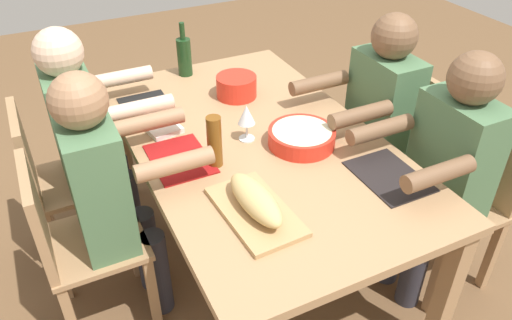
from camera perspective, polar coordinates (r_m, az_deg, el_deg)
ground_plane at (r=2.67m, az=-0.00°, el=-11.12°), size 8.00×8.00×0.00m
dining_table at (r=2.24m, az=-0.00°, el=0.65°), size 1.73×1.02×0.74m
chair_near_center at (r=2.75m, az=15.81°, el=1.87°), size 0.40×0.40×0.85m
diner_near_center at (r=2.53m, az=13.37°, el=4.98°), size 0.41×0.53×1.20m
chair_far_center at (r=2.20m, az=-20.10°, el=-8.61°), size 0.40×0.40×0.85m
diner_far_center at (r=2.07m, az=-16.36°, el=-2.97°), size 0.41×0.53×1.20m
chair_near_left at (r=2.49m, az=22.66°, el=-3.59°), size 0.40×0.40×0.85m
diner_near_left at (r=2.25m, az=20.64°, el=-0.67°), size 0.41×0.53×1.20m
chair_far_right at (r=2.58m, az=-21.79°, el=-1.86°), size 0.40×0.40×0.85m
diner_far_right at (r=2.47m, az=-18.72°, el=3.21°), size 0.41×0.53×1.20m
serving_bowl_salad at (r=2.52m, az=-2.24°, el=8.53°), size 0.20×0.20×0.11m
serving_bowl_pasta at (r=2.15m, az=5.22°, el=2.70°), size 0.29×0.29×0.07m
cutting_board at (r=1.80m, az=-0.08°, el=-5.86°), size 0.41×0.24×0.02m
bread_loaf at (r=1.76m, az=-0.08°, el=-4.51°), size 0.33×0.13×0.09m
wine_bottle at (r=2.76m, az=-8.17°, el=11.67°), size 0.08×0.08×0.29m
beer_bottle at (r=1.99m, az=-4.74°, el=2.10°), size 0.06×0.06×0.22m
wine_glass at (r=2.14m, az=-1.09°, el=5.01°), size 0.08×0.08×0.17m
placemat_far_center at (r=2.09m, az=-8.67°, el=0.14°), size 0.32×0.23×0.01m
placemat_near_left at (r=2.04m, az=14.90°, el=-1.80°), size 0.32×0.23×0.01m
placemat_far_right at (r=2.49m, az=-12.23°, el=5.79°), size 0.32×0.23×0.01m
napkin_stack at (r=2.29m, az=-10.51°, el=3.53°), size 0.16×0.16×0.02m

